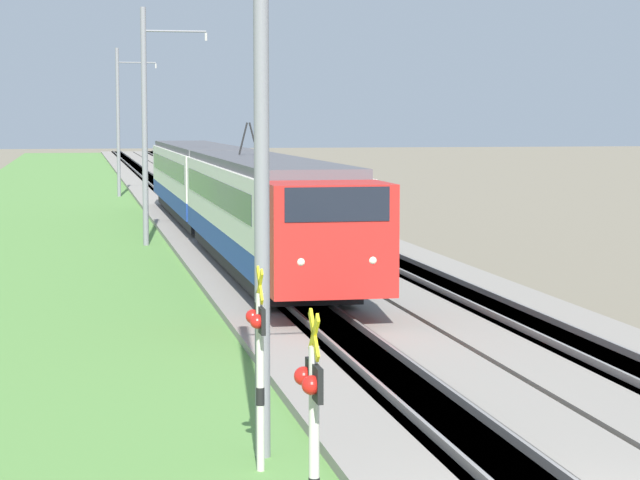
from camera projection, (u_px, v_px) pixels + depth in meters
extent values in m
cube|color=gray|center=(191.00, 215.00, 62.90)|extent=(240.00, 4.40, 0.30)
cube|color=gray|center=(281.00, 214.00, 63.77)|extent=(240.00, 4.40, 0.30)
cube|color=#4C4238|center=(191.00, 215.00, 62.90)|extent=(240.00, 1.57, 0.30)
cube|color=gray|center=(181.00, 211.00, 62.78)|extent=(240.00, 0.07, 0.15)
cube|color=gray|center=(202.00, 211.00, 62.98)|extent=(240.00, 0.07, 0.15)
cube|color=#4C4238|center=(281.00, 214.00, 63.77)|extent=(240.00, 1.57, 0.30)
cube|color=gray|center=(270.00, 210.00, 63.65)|extent=(240.00, 0.07, 0.15)
cube|color=gray|center=(291.00, 210.00, 63.85)|extent=(240.00, 0.07, 0.15)
cube|color=#5B8E42|center=(57.00, 219.00, 61.64)|extent=(240.00, 12.55, 0.12)
cube|color=red|center=(327.00, 238.00, 28.73)|extent=(2.33, 2.84, 2.56)
cube|color=black|center=(330.00, 202.00, 28.31)|extent=(1.68, 2.37, 0.77)
sphere|color=#F2EAC6|center=(301.00, 262.00, 27.53)|extent=(0.20, 0.20, 0.20)
sphere|color=#F2EAC6|center=(372.00, 260.00, 27.84)|extent=(0.20, 0.20, 0.20)
cube|color=navy|center=(261.00, 236.00, 39.10)|extent=(18.71, 2.96, 0.72)
cube|color=silver|center=(261.00, 195.00, 38.98)|extent=(18.71, 2.96, 1.84)
cube|color=black|center=(261.00, 190.00, 38.97)|extent=(17.22, 2.98, 0.77)
cube|color=#515156|center=(261.00, 162.00, 38.88)|extent=(18.71, 2.73, 0.25)
cube|color=black|center=(261.00, 256.00, 39.17)|extent=(17.78, 2.52, 0.55)
cylinder|color=black|center=(283.00, 282.00, 31.67)|extent=(0.86, 0.12, 0.86)
cylinder|color=black|center=(324.00, 281.00, 31.87)|extent=(0.86, 0.12, 0.86)
cube|color=navy|center=(198.00, 196.00, 59.11)|extent=(21.05, 2.96, 0.72)
cube|color=silver|center=(198.00, 169.00, 58.99)|extent=(21.05, 2.96, 1.84)
cube|color=black|center=(198.00, 166.00, 58.97)|extent=(19.36, 2.98, 0.77)
cube|color=#515156|center=(198.00, 147.00, 58.89)|extent=(21.05, 2.73, 0.25)
cube|color=black|center=(199.00, 209.00, 59.17)|extent=(20.00, 2.52, 0.55)
cylinder|color=black|center=(243.00, 139.00, 41.52)|extent=(0.06, 0.33, 1.08)
cylinder|color=black|center=(254.00, 139.00, 41.59)|extent=(0.06, 0.33, 1.08)
cube|color=black|center=(304.00, 316.00, 31.85)|extent=(0.10, 0.10, 0.00)
cylinder|color=beige|center=(314.00, 477.00, 12.80)|extent=(0.11, 0.11, 2.71)
cube|color=black|center=(314.00, 380.00, 12.70)|extent=(0.70, 0.06, 0.36)
sphere|color=red|center=(311.00, 385.00, 12.47)|extent=(0.20, 0.20, 0.20)
sphere|color=red|center=(303.00, 376.00, 12.91)|extent=(0.20, 0.20, 0.20)
cube|color=yellow|center=(314.00, 335.00, 12.65)|extent=(0.49, 0.03, 0.49)
cube|color=yellow|center=(314.00, 335.00, 12.65)|extent=(0.49, 0.03, 0.49)
cylinder|color=beige|center=(260.00, 387.00, 17.29)|extent=(0.11, 0.11, 2.62)
cylinder|color=black|center=(260.00, 396.00, 17.30)|extent=(0.12, 0.12, 0.25)
cube|color=black|center=(260.00, 319.00, 17.19)|extent=(0.70, 0.06, 0.36)
sphere|color=red|center=(257.00, 321.00, 16.96)|extent=(0.20, 0.20, 0.20)
sphere|color=red|center=(253.00, 316.00, 17.40)|extent=(0.20, 0.20, 0.20)
cube|color=yellow|center=(260.00, 285.00, 17.15)|extent=(0.49, 0.03, 0.49)
cube|color=yellow|center=(260.00, 285.00, 17.15)|extent=(0.49, 0.03, 0.49)
cylinder|color=slate|center=(262.00, 149.00, 17.69)|extent=(0.22, 0.22, 9.18)
cylinder|color=slate|center=(145.00, 129.00, 47.93)|extent=(0.22, 0.22, 9.26)
cylinder|color=slate|center=(175.00, 31.00, 47.79)|extent=(0.08, 2.40, 0.08)
cylinder|color=#B2ADA8|center=(206.00, 37.00, 48.04)|extent=(0.10, 0.10, 0.30)
cylinder|color=slate|center=(118.00, 124.00, 78.16)|extent=(0.22, 0.22, 9.42)
cylinder|color=slate|center=(137.00, 63.00, 78.02)|extent=(0.08, 2.40, 0.08)
cylinder|color=#B2ADA8|center=(156.00, 66.00, 78.26)|extent=(0.10, 0.10, 0.30)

